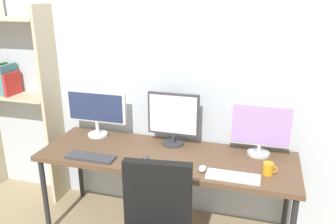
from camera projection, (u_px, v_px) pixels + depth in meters
name	position (u px, v px, depth m)	size (l,w,h in m)	color
wall_back	(180.00, 76.00, 2.98)	(4.48, 0.10, 2.60)	silver
desk	(166.00, 160.00, 2.80)	(2.08, 0.68, 0.74)	brown
bookshelf	(6.00, 76.00, 3.26)	(0.83, 0.28, 2.06)	beige
monitor_left	(96.00, 110.00, 3.08)	(0.57, 0.18, 0.42)	silver
monitor_center	(173.00, 117.00, 2.90)	(0.44, 0.18, 0.46)	#38383D
monitor_right	(261.00, 128.00, 2.71)	(0.49, 0.18, 0.43)	silver
keyboard_left	(91.00, 157.00, 2.72)	(0.40, 0.13, 0.02)	#38383D
keyboard_right	(233.00, 177.00, 2.43)	(0.38, 0.13, 0.02)	silver
mouse_left_side	(145.00, 159.00, 2.68)	(0.06, 0.10, 0.03)	#38383D
mouse_right_side	(203.00, 168.00, 2.53)	(0.06, 0.10, 0.03)	silver
coffee_mug	(268.00, 169.00, 2.47)	(0.11, 0.08, 0.09)	orange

